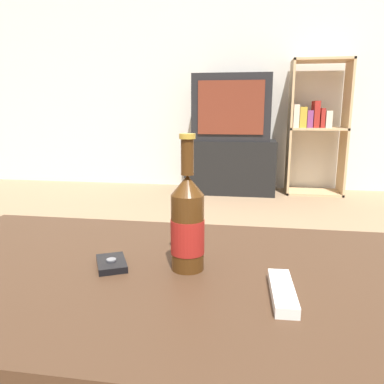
{
  "coord_description": "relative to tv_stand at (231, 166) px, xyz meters",
  "views": [
    {
      "loc": [
        0.18,
        -0.71,
        0.75
      ],
      "look_at": [
        0.02,
        0.32,
        0.52
      ],
      "focal_mm": 35.0,
      "sensor_mm": 36.0,
      "label": 1
    }
  ],
  "objects": [
    {
      "name": "back_wall",
      "position": [
        0.01,
        0.28,
        1.06
      ],
      "size": [
        8.0,
        0.05,
        2.6
      ],
      "color": "silver",
      "rests_on": "ground_plane"
    },
    {
      "name": "coffee_table",
      "position": [
        0.01,
        -2.75,
        0.12
      ],
      "size": [
        1.2,
        0.67,
        0.42
      ],
      "color": "#422B1C",
      "rests_on": "ground_plane"
    },
    {
      "name": "tv_stand",
      "position": [
        0.0,
        0.0,
        0.0
      ],
      "size": [
        0.81,
        0.41,
        0.48
      ],
      "color": "black",
      "rests_on": "ground_plane"
    },
    {
      "name": "television",
      "position": [
        0.0,
        -0.0,
        0.53
      ],
      "size": [
        0.68,
        0.38,
        0.58
      ],
      "color": "black",
      "rests_on": "tv_stand"
    },
    {
      "name": "bookshelf",
      "position": [
        0.74,
        0.06,
        0.38
      ],
      "size": [
        0.5,
        0.3,
        1.18
      ],
      "color": "tan",
      "rests_on": "ground_plane"
    },
    {
      "name": "beer_bottle",
      "position": [
        0.06,
        -2.73,
        0.28
      ],
      "size": [
        0.07,
        0.07,
        0.28
      ],
      "color": "#47280F",
      "rests_on": "coffee_table"
    },
    {
      "name": "cell_phone",
      "position": [
        -0.1,
        -2.74,
        0.19
      ],
      "size": [
        0.09,
        0.11,
        0.02
      ],
      "rotation": [
        0.0,
        0.0,
        0.46
      ],
      "color": "black",
      "rests_on": "coffee_table"
    },
    {
      "name": "remote_control",
      "position": [
        0.25,
        -2.83,
        0.19
      ],
      "size": [
        0.05,
        0.15,
        0.02
      ],
      "rotation": [
        0.0,
        0.0,
        0.04
      ],
      "color": "white",
      "rests_on": "coffee_table"
    }
  ]
}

